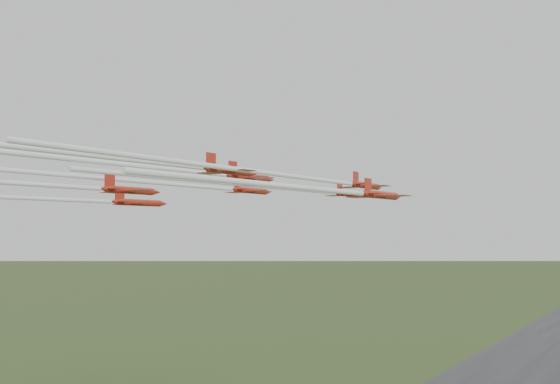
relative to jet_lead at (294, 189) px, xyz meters
The scene contains 9 objects.
runway 200.66m from the jet_lead, 89.05° to the left, with size 38.00×900.00×0.04m, color #2F2F32.
jet_lead is the anchor object (origin of this frame).
jet_row2_left 15.35m from the jet_lead, 136.47° to the right, with size 9.03×54.46×2.69m.
jet_row2_right 19.76m from the jet_lead, 54.67° to the right, with size 8.45×68.46×2.52m.
jet_row3_left 35.35m from the jet_lead, 132.67° to the right, with size 10.12×53.05×2.77m.
jet_row3_mid 23.56m from the jet_lead, 92.54° to the right, with size 9.21×50.40×2.72m.
jet_row3_right 32.04m from the jet_lead, 48.40° to the right, with size 8.52×48.11×2.52m.
jet_row4_left 41.95m from the jet_lead, 103.61° to the right, with size 8.40×51.74×2.49m.
jet_row4_right 38.58m from the jet_lead, 78.39° to the right, with size 8.08×43.43×2.39m.
Camera 1 is at (53.04, -82.15, 47.35)m, focal length 40.00 mm.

